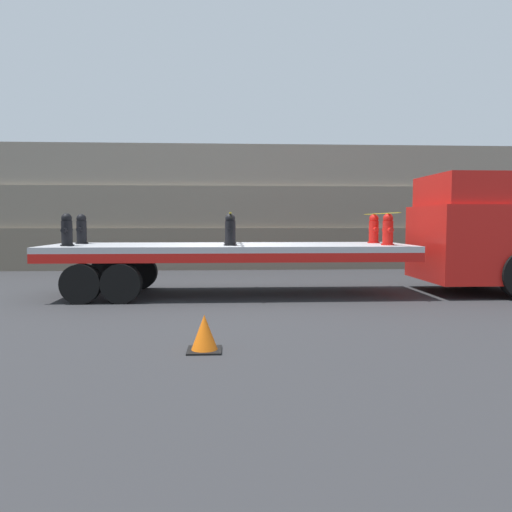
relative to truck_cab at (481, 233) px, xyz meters
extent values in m
plane|color=#2D2D30|center=(-6.13, 0.00, -1.46)|extent=(120.00, 120.00, 0.00)
cube|color=#706656|center=(-6.13, 7.54, -0.70)|extent=(60.00, 3.00, 1.51)
cube|color=gray|center=(-6.13, 7.69, 0.81)|extent=(60.00, 3.00, 1.51)
cube|color=gray|center=(-6.13, 7.84, 2.33)|extent=(60.00, 3.00, 1.51)
cube|color=red|center=(-0.07, 0.00, -0.24)|extent=(2.73, 2.49, 1.81)
cube|color=red|center=(-0.34, 0.00, 1.03)|extent=(1.91, 2.29, 0.74)
cube|color=black|center=(0.68, 0.00, 0.12)|extent=(1.09, 2.19, 1.01)
cylinder|color=black|center=(0.41, 1.18, -0.89)|extent=(1.13, 0.28, 1.13)
cube|color=#B2B2B7|center=(-6.13, 0.00, -0.33)|extent=(8.44, 2.53, 0.14)
cube|color=red|center=(-6.13, -1.22, -0.50)|extent=(8.44, 0.08, 0.20)
cube|color=red|center=(-6.13, 1.22, -0.50)|extent=(8.44, 0.08, 0.20)
cylinder|color=black|center=(-8.45, -1.16, -1.03)|extent=(0.85, 0.30, 0.85)
cylinder|color=black|center=(-8.45, 1.16, -1.03)|extent=(0.85, 0.30, 0.85)
cylinder|color=black|center=(-9.29, -1.16, -1.03)|extent=(0.85, 0.30, 0.85)
cylinder|color=black|center=(-9.29, 1.16, -1.03)|extent=(0.85, 0.30, 0.85)
cylinder|color=black|center=(-9.75, -0.56, -0.24)|extent=(0.30, 0.30, 0.03)
cylinder|color=black|center=(-9.75, -0.56, 0.02)|extent=(0.24, 0.24, 0.56)
sphere|color=black|center=(-9.75, -0.56, 0.35)|extent=(0.23, 0.23, 0.23)
cylinder|color=black|center=(-9.75, -0.75, 0.09)|extent=(0.11, 0.15, 0.11)
cylinder|color=black|center=(-9.75, -0.36, 0.09)|extent=(0.11, 0.15, 0.11)
cylinder|color=black|center=(-9.75, 0.56, -0.24)|extent=(0.30, 0.30, 0.03)
cylinder|color=black|center=(-9.75, 0.56, 0.02)|extent=(0.24, 0.24, 0.56)
sphere|color=black|center=(-9.75, 0.56, 0.35)|extent=(0.23, 0.23, 0.23)
cylinder|color=black|center=(-9.75, 0.36, 0.09)|extent=(0.11, 0.15, 0.11)
cylinder|color=black|center=(-9.75, 0.75, 0.09)|extent=(0.11, 0.15, 0.11)
cylinder|color=black|center=(-6.13, -0.56, -0.24)|extent=(0.30, 0.30, 0.03)
cylinder|color=black|center=(-6.13, -0.56, 0.02)|extent=(0.24, 0.24, 0.56)
sphere|color=black|center=(-6.13, -0.56, 0.35)|extent=(0.23, 0.23, 0.23)
cylinder|color=black|center=(-6.13, -0.75, 0.09)|extent=(0.11, 0.15, 0.11)
cylinder|color=black|center=(-6.13, -0.36, 0.09)|extent=(0.11, 0.15, 0.11)
cylinder|color=black|center=(-6.13, 0.56, -0.24)|extent=(0.30, 0.30, 0.03)
cylinder|color=black|center=(-6.13, 0.56, 0.02)|extent=(0.24, 0.24, 0.56)
sphere|color=black|center=(-6.13, 0.56, 0.35)|extent=(0.23, 0.23, 0.23)
cylinder|color=black|center=(-6.13, 0.36, 0.09)|extent=(0.11, 0.15, 0.11)
cylinder|color=black|center=(-6.13, 0.75, 0.09)|extent=(0.11, 0.15, 0.11)
cylinder|color=red|center=(-2.50, -0.56, -0.24)|extent=(0.30, 0.30, 0.03)
cylinder|color=red|center=(-2.50, -0.56, 0.02)|extent=(0.24, 0.24, 0.56)
sphere|color=red|center=(-2.50, -0.56, 0.35)|extent=(0.23, 0.23, 0.23)
cylinder|color=red|center=(-2.50, -0.75, 0.09)|extent=(0.11, 0.15, 0.11)
cylinder|color=red|center=(-2.50, -0.36, 0.09)|extent=(0.11, 0.15, 0.11)
cylinder|color=red|center=(-2.50, 0.56, -0.24)|extent=(0.30, 0.30, 0.03)
cylinder|color=red|center=(-2.50, 0.56, 0.02)|extent=(0.24, 0.24, 0.56)
sphere|color=red|center=(-2.50, 0.56, 0.35)|extent=(0.23, 0.23, 0.23)
cylinder|color=red|center=(-2.50, 0.36, 0.09)|extent=(0.11, 0.15, 0.11)
cylinder|color=red|center=(-2.50, 0.75, 0.09)|extent=(0.11, 0.15, 0.11)
cube|color=yellow|center=(-6.13, 0.00, 0.47)|extent=(0.05, 2.73, 0.01)
cube|color=yellow|center=(-2.50, 0.00, 0.47)|extent=(0.05, 2.73, 0.01)
cube|color=black|center=(-6.50, -5.22, -1.45)|extent=(0.46, 0.46, 0.03)
cone|color=orange|center=(-6.50, -5.22, -1.20)|extent=(0.35, 0.35, 0.47)
camera|label=1|loc=(-6.18, -11.84, 0.28)|focal=35.00mm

